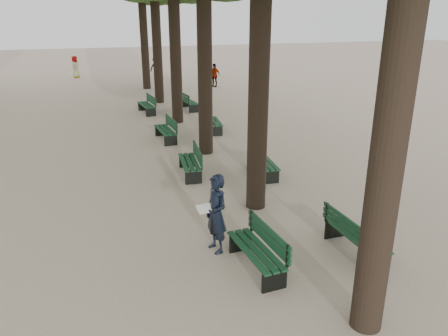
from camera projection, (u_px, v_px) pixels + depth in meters
name	position (u px, v px, depth m)	size (l,w,h in m)	color
ground	(241.00, 276.00, 8.74)	(120.00, 120.00, 0.00)	#BAA58D
bench_left_0	(256.00, 257.00, 8.87)	(0.70, 1.84, 0.92)	black
bench_left_1	(190.00, 167.00, 13.99)	(0.75, 1.85, 0.92)	black
bench_left_2	(166.00, 134.00, 17.75)	(0.68, 1.83, 0.92)	black
bench_left_3	(147.00, 108.00, 22.46)	(0.77, 1.85, 0.92)	black
bench_right_0	(355.00, 243.00, 9.43)	(0.62, 1.81, 0.92)	black
bench_right_1	(264.00, 167.00, 14.03)	(0.75, 1.85, 0.92)	black
bench_right_2	(214.00, 125.00, 19.10)	(0.79, 1.86, 0.92)	black
bench_right_3	(189.00, 105.00, 23.29)	(0.75, 1.85, 0.92)	black
man_with_map	(216.00, 214.00, 9.37)	(0.70, 0.78, 1.78)	black
pedestrian_c	(214.00, 75.00, 30.15)	(0.93, 0.32, 1.60)	#262628
pedestrian_b	(156.00, 68.00, 34.08)	(1.04, 0.32, 1.61)	#262628
pedestrian_d	(75.00, 67.00, 34.28)	(0.82, 0.34, 1.68)	#262628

